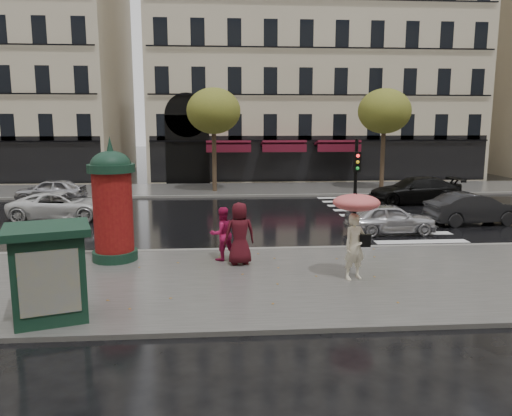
{
  "coord_description": "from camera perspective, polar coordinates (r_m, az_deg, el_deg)",
  "views": [
    {
      "loc": [
        -1.69,
        -14.04,
        4.53
      ],
      "look_at": [
        -0.54,
        1.5,
        1.83
      ],
      "focal_mm": 35.0,
      "sensor_mm": 36.0,
      "label": 1
    }
  ],
  "objects": [
    {
      "name": "car_white",
      "position": [
        25.05,
        -21.31,
        0.25
      ],
      "size": [
        4.73,
        2.31,
        1.3
      ],
      "primitive_type": "imported",
      "rotation": [
        0.0,
        0.0,
        1.54
      ],
      "color": "silver",
      "rests_on": "ground"
    },
    {
      "name": "ground",
      "position": [
        14.85,
        2.54,
        -7.93
      ],
      "size": [
        160.0,
        160.0,
        0.0
      ],
      "primitive_type": "plane",
      "color": "black",
      "rests_on": "ground"
    },
    {
      "name": "newsstand",
      "position": [
        12.14,
        -22.54,
        -6.73
      ],
      "size": [
        2.16,
        1.97,
        2.15
      ],
      "color": "#123022",
      "rests_on": "near_sidewalk"
    },
    {
      "name": "far_sidewalk",
      "position": [
        33.38,
        -1.29,
        2.15
      ],
      "size": [
        90.0,
        6.0,
        0.12
      ],
      "primitive_type": "cube",
      "color": "#474744",
      "rests_on": "ground"
    },
    {
      "name": "morris_column",
      "position": [
        16.49,
        -16.07,
        0.69
      ],
      "size": [
        1.47,
        1.47,
        3.97
      ],
      "color": "#123022",
      "rests_on": "near_sidewalk"
    },
    {
      "name": "near_kerb",
      "position": [
        17.69,
        1.4,
        -4.76
      ],
      "size": [
        90.0,
        0.25,
        0.14
      ],
      "primitive_type": "cube",
      "color": "slate",
      "rests_on": "ground"
    },
    {
      "name": "tree_far_left",
      "position": [
        32.04,
        -4.87,
        10.95
      ],
      "size": [
        3.4,
        3.4,
        6.64
      ],
      "color": "#38281C",
      "rests_on": "ground"
    },
    {
      "name": "car_silver",
      "position": [
        21.1,
        15.07,
        -1.16
      ],
      "size": [
        3.71,
        1.59,
        1.25
      ],
      "primitive_type": "imported",
      "rotation": [
        0.0,
        0.0,
        1.6
      ],
      "color": "#BBBABF",
      "rests_on": "ground"
    },
    {
      "name": "bldg_far_corner",
      "position": [
        45.21,
        5.92,
        18.42
      ],
      "size": [
        26.0,
        14.0,
        22.9
      ],
      "color": "#B7A88C",
      "rests_on": "ground"
    },
    {
      "name": "far_kerb",
      "position": [
        30.41,
        -0.99,
        1.41
      ],
      "size": [
        90.0,
        0.25,
        0.14
      ],
      "primitive_type": "cube",
      "color": "slate",
      "rests_on": "ground"
    },
    {
      "name": "traffic_light",
      "position": [
        17.53,
        11.33,
        2.81
      ],
      "size": [
        0.25,
        0.36,
        3.83
      ],
      "color": "black",
      "rests_on": "near_sidewalk"
    },
    {
      "name": "woman_umbrella",
      "position": [
        14.18,
        11.33,
        -1.55
      ],
      "size": [
        1.31,
        1.31,
        2.51
      ],
      "color": "#F9EDCD",
      "rests_on": "near_sidewalk"
    },
    {
      "name": "woman_red",
      "position": [
        16.06,
        -3.9,
        -2.94
      ],
      "size": [
        1.04,
        0.95,
        1.73
      ],
      "primitive_type": "imported",
      "rotation": [
        0.0,
        0.0,
        3.59
      ],
      "color": "#B8164F",
      "rests_on": "near_sidewalk"
    },
    {
      "name": "car_darkgrey",
      "position": [
        24.31,
        23.64,
        -0.07
      ],
      "size": [
        4.34,
        1.85,
        1.39
      ],
      "primitive_type": "imported",
      "rotation": [
        0.0,
        0.0,
        1.66
      ],
      "color": "black",
      "rests_on": "ground"
    },
    {
      "name": "car_far_silver",
      "position": [
        30.84,
        -22.41,
        1.89
      ],
      "size": [
        3.99,
        1.83,
        1.32
      ],
      "primitive_type": "imported",
      "rotation": [
        0.0,
        0.0,
        -1.64
      ],
      "color": "#A7A7AC",
      "rests_on": "ground"
    },
    {
      "name": "car_black",
      "position": [
        29.19,
        17.65,
        1.93
      ],
      "size": [
        5.19,
        2.25,
        1.49
      ],
      "primitive_type": "imported",
      "rotation": [
        0.0,
        0.0,
        -1.54
      ],
      "color": "black",
      "rests_on": "ground"
    },
    {
      "name": "tree_far_right",
      "position": [
        33.78,
        14.48,
        10.62
      ],
      "size": [
        3.4,
        3.4,
        6.64
      ],
      "color": "#38281C",
      "rests_on": "ground"
    },
    {
      "name": "near_sidewalk",
      "position": [
        14.36,
        2.78,
        -8.31
      ],
      "size": [
        90.0,
        7.0,
        0.12
      ],
      "primitive_type": "cube",
      "color": "#474744",
      "rests_on": "ground"
    },
    {
      "name": "man_burgundy",
      "position": [
        15.52,
        -1.88,
        -2.92
      ],
      "size": [
        1.06,
        0.8,
        1.96
      ],
      "primitive_type": "imported",
      "rotation": [
        0.0,
        0.0,
        3.33
      ],
      "color": "#430D15",
      "rests_on": "near_sidewalk"
    },
    {
      "name": "zebra_crossing",
      "position": [
        25.26,
        13.57,
        -0.75
      ],
      "size": [
        3.6,
        11.75,
        0.01
      ],
      "primitive_type": "cube",
      "color": "silver",
      "rests_on": "ground"
    }
  ]
}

